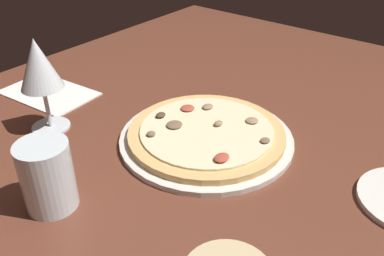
# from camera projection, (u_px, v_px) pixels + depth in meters

# --- Properties ---
(dining_table) EXTENTS (1.50, 1.10, 0.04)m
(dining_table) POSITION_uv_depth(u_px,v_px,m) (178.00, 152.00, 0.78)
(dining_table) COLOR brown
(dining_table) RESTS_ON ground
(pizza_main) EXTENTS (0.32, 0.32, 0.03)m
(pizza_main) POSITION_uv_depth(u_px,v_px,m) (206.00, 135.00, 0.77)
(pizza_main) COLOR silver
(pizza_main) RESTS_ON dining_table
(wine_glass_far) EXTENTS (0.08, 0.08, 0.18)m
(wine_glass_far) POSITION_uv_depth(u_px,v_px,m) (39.00, 67.00, 0.75)
(wine_glass_far) COLOR silver
(wine_glass_far) RESTS_ON dining_table
(water_glass) EXTENTS (0.08, 0.08, 0.11)m
(water_glass) POSITION_uv_depth(u_px,v_px,m) (48.00, 180.00, 0.60)
(water_glass) COLOR silver
(water_glass) RESTS_ON dining_table
(paper_menu) EXTENTS (0.15, 0.22, 0.00)m
(paper_menu) POSITION_uv_depth(u_px,v_px,m) (49.00, 93.00, 0.94)
(paper_menu) COLOR white
(paper_menu) RESTS_ON dining_table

